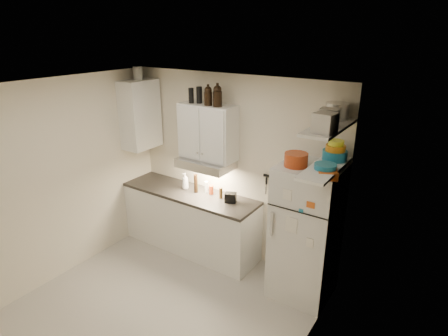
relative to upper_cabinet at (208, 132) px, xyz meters
The scene contains 36 objects.
floor 2.29m from the upper_cabinet, 77.33° to the right, with size 3.20×3.00×0.02m, color #B4AEA6.
ceiling 1.58m from the upper_cabinet, 77.33° to the right, with size 3.20×3.00×0.02m, color white.
back_wall 0.63m from the upper_cabinet, 30.26° to the left, with size 3.20×0.02×2.60m, color beige.
left_wall 1.94m from the upper_cabinet, 134.46° to the right, with size 0.02×3.00×2.60m, color beige.
right_wall 2.39m from the upper_cabinet, 34.95° to the right, with size 0.02×3.00×2.60m, color beige.
base_cabinet 1.41m from the upper_cabinet, 151.63° to the right, with size 2.10×0.60×0.88m, color white.
countertop 0.97m from the upper_cabinet, 151.63° to the right, with size 2.10×0.62×0.04m, color #292623.
upper_cabinet is the anchor object (origin of this frame).
side_cabinet 1.15m from the upper_cabinet, behind, with size 0.33×0.55×1.00m, color white.
range_hood 0.44m from the upper_cabinet, 90.00° to the right, with size 0.76×0.46×0.12m, color silver.
fridge 1.84m from the upper_cabinet, ahead, with size 0.70×0.68×1.70m, color silver.
shelf_hi 1.82m from the upper_cabinet, 10.05° to the right, with size 0.30×0.95×0.03m, color white.
shelf_lo 1.78m from the upper_cabinet, 10.05° to the right, with size 0.30×0.95×0.03m, color white.
knife_strip 1.13m from the upper_cabinet, ahead, with size 0.42×0.02×0.03m, color black.
dutch_oven 1.43m from the upper_cabinet, 11.18° to the right, with size 0.26×0.26×0.15m, color #AB3814.
book_stack 1.85m from the upper_cabinet, 12.32° to the right, with size 0.20×0.25×0.08m, color #CD5719.
spice_jar 1.68m from the upper_cabinet, 10.17° to the right, with size 0.06×0.06×0.11m, color silver.
stock_pot 1.78m from the upper_cabinet, ahead, with size 0.25×0.25×0.18m, color silver.
tin_a 1.84m from the upper_cabinet, 10.64° to the right, with size 0.18×0.16×0.18m, color #AAAAAD.
tin_b 1.96m from the upper_cabinet, 18.75° to the right, with size 0.19×0.19×0.19m, color #AAAAAD.
bowl_teal 1.76m from the upper_cabinet, ahead, with size 0.27×0.27×0.11m, color #1A6E90.
bowl_orange 1.76m from the upper_cabinet, ahead, with size 0.22×0.22×0.06m, color #C57512.
bowl_yellow 1.77m from the upper_cabinet, ahead, with size 0.17×0.17×0.05m, color yellow.
plates 1.81m from the upper_cabinet, 12.26° to the right, with size 0.23×0.23×0.06m, color #1A6E90.
growler_a 0.51m from the upper_cabinet, 47.57° to the right, with size 0.11×0.11×0.25m, color black, non-canonical shape.
growler_b 0.56m from the upper_cabinet, 16.82° to the right, with size 0.12×0.12×0.28m, color black, non-canonical shape.
thermos_a 0.50m from the upper_cabinet, behind, with size 0.08×0.08×0.22m, color black.
thermos_b 0.53m from the upper_cabinet, 165.93° to the right, with size 0.07×0.07×0.20m, color black.
side_jar 1.38m from the upper_cabinet, behind, with size 0.14×0.14×0.18m, color silver.
soap_bottle 0.86m from the upper_cabinet, 169.27° to the right, with size 0.11×0.11×0.27m, color white.
pepper_mill 0.86m from the upper_cabinet, 12.74° to the right, with size 0.05×0.05×0.16m, color brown.
oil_bottle 0.80m from the upper_cabinet, 157.95° to the right, with size 0.05×0.05×0.26m, color #4F6F1B.
vinegar_bottle 0.79m from the upper_cabinet, 152.35° to the right, with size 0.06×0.06×0.27m, color black.
clear_bottle 0.82m from the upper_cabinet, behind, with size 0.05×0.05×0.16m, color silver.
red_jar 0.84m from the upper_cabinet, 16.79° to the right, with size 0.06×0.06×0.13m, color #AB3814.
caddy 0.94m from the upper_cabinet, 10.83° to the right, with size 0.15×0.11×0.13m, color black.
Camera 1 is at (2.61, -2.63, 3.14)m, focal length 30.00 mm.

